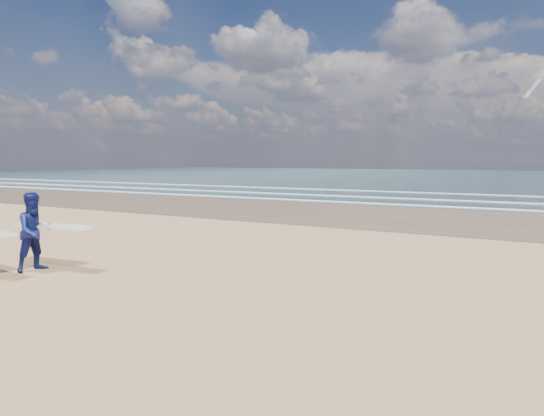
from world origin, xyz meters
The scene contains 1 object.
surfer_far centered at (-0.06, 1.50, 0.98)m, with size 2.24×1.25×1.95m.
Camera 1 is at (10.86, -6.03, 2.77)m, focal length 32.00 mm.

